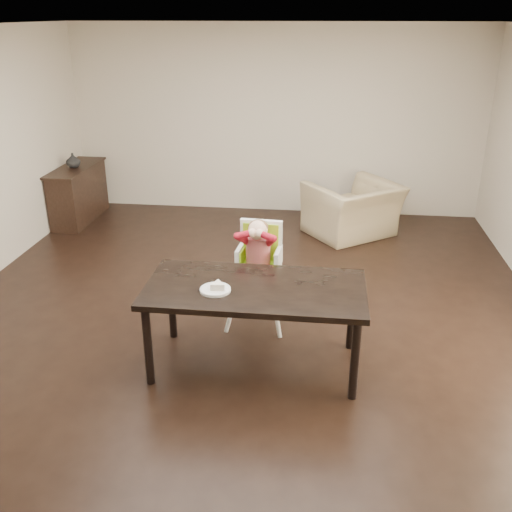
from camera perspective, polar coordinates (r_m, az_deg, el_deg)
The scene contains 8 objects.
ground at distance 5.67m, azimuth -1.46°, elevation -6.55°, with size 7.00×7.00×0.00m, color black.
room_walls at distance 5.01m, azimuth -1.68°, elevation 12.20°, with size 6.02×7.02×2.71m.
dining_table at distance 4.69m, azimuth -0.09°, elevation -3.93°, with size 1.80×0.90×0.75m.
high_chair at distance 5.36m, azimuth 0.27°, elevation 0.57°, with size 0.47×0.47×1.06m.
plate at distance 4.58m, azimuth -4.01°, elevation -3.23°, with size 0.32×0.32×0.07m.
armchair at distance 7.78m, azimuth 9.70°, elevation 5.44°, with size 1.10×0.72×0.96m, color tan.
sideboard at distance 8.69m, azimuth -17.34°, elevation 6.00°, with size 0.44×1.26×0.79m.
vase at distance 8.53m, azimuth -17.83°, elevation 9.07°, with size 0.20×0.20×0.20m, color #99999E.
Camera 1 is at (0.74, -4.86, 2.81)m, focal length 40.00 mm.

